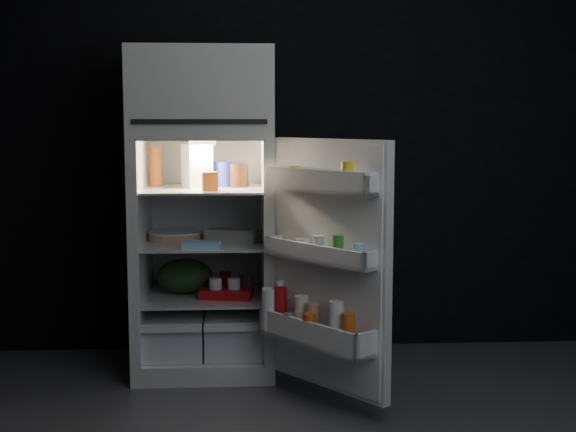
{
  "coord_description": "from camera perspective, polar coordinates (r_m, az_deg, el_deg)",
  "views": [
    {
      "loc": [
        -0.39,
        -3.14,
        1.4
      ],
      "look_at": [
        -0.14,
        1.0,
        0.9
      ],
      "focal_mm": 50.0,
      "sensor_mm": 36.0,
      "label": 1
    }
  ],
  "objects": [
    {
      "name": "egg_carton",
      "position": [
        4.45,
        -4.03,
        -1.39
      ],
      "size": [
        0.3,
        0.2,
        0.07
      ],
      "primitive_type": "cube",
      "rotation": [
        0.0,
        0.0,
        -0.35
      ],
      "color": "gray",
      "rests_on": "refrigerator"
    },
    {
      "name": "small_can_silver",
      "position": [
        4.65,
        -2.93,
        -4.66
      ],
      "size": [
        0.08,
        0.08,
        0.09
      ],
      "primitive_type": "cylinder",
      "rotation": [
        0.0,
        0.0,
        0.04
      ],
      "color": "#B8B8BC",
      "rests_on": "refrigerator"
    },
    {
      "name": "wrapped_pkg",
      "position": [
        4.57,
        -3.56,
        -1.29
      ],
      "size": [
        0.14,
        0.12,
        0.05
      ],
      "primitive_type": "cube",
      "rotation": [
        0.0,
        0.0,
        -0.13
      ],
      "color": "#F6EAC9",
      "rests_on": "refrigerator"
    },
    {
      "name": "mayo_jar",
      "position": [
        4.5,
        -4.66,
        2.98
      ],
      "size": [
        0.14,
        0.14,
        0.14
      ],
      "primitive_type": "cylinder",
      "rotation": [
        0.0,
        0.0,
        -0.38
      ],
      "color": "#2029B2",
      "rests_on": "refrigerator"
    },
    {
      "name": "refrigerator",
      "position": [
        4.49,
        -5.99,
        1.15
      ],
      "size": [
        0.76,
        0.71,
        1.78
      ],
      "color": "white",
      "rests_on": "ground"
    },
    {
      "name": "wall_back",
      "position": [
        4.86,
        1.21,
        6.29
      ],
      "size": [
        4.0,
        0.0,
        2.7
      ],
      "primitive_type": "cube",
      "color": "black",
      "rests_on": "ground"
    },
    {
      "name": "amber_bottle",
      "position": [
        4.58,
        -9.42,
        3.48
      ],
      "size": [
        0.08,
        0.08,
        0.22
      ],
      "primitive_type": "cylinder",
      "rotation": [
        0.0,
        0.0,
        -0.12
      ],
      "color": "#C65D1F",
      "rests_on": "refrigerator"
    },
    {
      "name": "yogurt_tray",
      "position": [
        4.43,
        -4.39,
        -5.51
      ],
      "size": [
        0.31,
        0.2,
        0.05
      ],
      "primitive_type": "cube",
      "rotation": [
        0.0,
        0.0,
        -0.18
      ],
      "color": "#B40F14",
      "rests_on": "refrigerator"
    },
    {
      "name": "jam_jar",
      "position": [
        4.47,
        -3.52,
        2.9
      ],
      "size": [
        0.13,
        0.13,
        0.13
      ],
      "primitive_type": "cylinder",
      "rotation": [
        0.0,
        0.0,
        0.26
      ],
      "color": "black",
      "rests_on": "refrigerator"
    },
    {
      "name": "small_carton",
      "position": [
        4.26,
        -5.58,
        2.48
      ],
      "size": [
        0.09,
        0.07,
        0.1
      ],
      "primitive_type": "cube",
      "rotation": [
        0.0,
        0.0,
        0.15
      ],
      "color": "#C95917",
      "rests_on": "refrigerator"
    },
    {
      "name": "milk_jug",
      "position": [
        4.46,
        -6.49,
        3.57
      ],
      "size": [
        0.18,
        0.18,
        0.24
      ],
      "primitive_type": "cube",
      "rotation": [
        0.0,
        0.0,
        0.41
      ],
      "color": "white",
      "rests_on": "refrigerator"
    },
    {
      "name": "produce_bag",
      "position": [
        4.56,
        -7.34,
        -4.25
      ],
      "size": [
        0.33,
        0.28,
        0.2
      ],
      "primitive_type": "ellipsoid",
      "rotation": [
        0.0,
        0.0,
        0.06
      ],
      "color": "#193815",
      "rests_on": "refrigerator"
    },
    {
      "name": "pie",
      "position": [
        4.57,
        -8.01,
        -1.43
      ],
      "size": [
        0.35,
        0.35,
        0.04
      ],
      "primitive_type": "cylinder",
      "rotation": [
        0.0,
        0.0,
        -0.15
      ],
      "color": "tan",
      "rests_on": "refrigerator"
    },
    {
      "name": "flat_package",
      "position": [
        4.23,
        -6.18,
        -2.06
      ],
      "size": [
        0.21,
        0.11,
        0.04
      ],
      "primitive_type": "cube",
      "rotation": [
        0.0,
        0.0,
        -0.07
      ],
      "color": "#8FC5DD",
      "rests_on": "refrigerator"
    },
    {
      "name": "wall_front",
      "position": [
        1.5,
        11.9,
        4.71
      ],
      "size": [
        4.0,
        0.0,
        2.7
      ],
      "primitive_type": "cube",
      "color": "black",
      "rests_on": "ground"
    },
    {
      "name": "fridge_door",
      "position": [
        3.88,
        2.62,
        -3.73
      ],
      "size": [
        0.6,
        0.68,
        1.22
      ],
      "color": "white",
      "rests_on": "ground"
    },
    {
      "name": "small_can_red",
      "position": [
        4.71,
        -4.47,
        -4.52
      ],
      "size": [
        0.09,
        0.09,
        0.09
      ],
      "primitive_type": "cylinder",
      "rotation": [
        0.0,
        0.0,
        0.4
      ],
      "color": "#B40F14",
      "rests_on": "refrigerator"
    }
  ]
}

